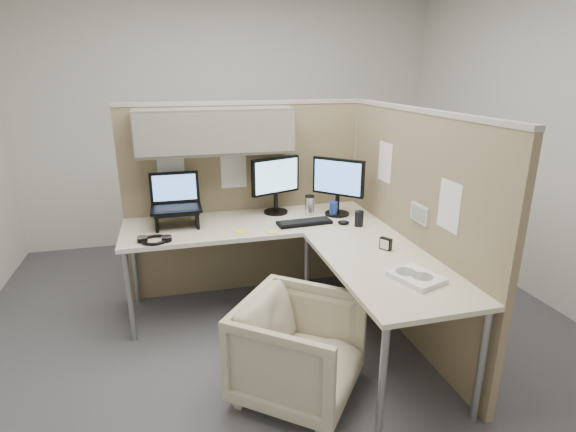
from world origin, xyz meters
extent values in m
plane|color=#44444A|center=(0.00, 0.00, 0.00)|extent=(4.50, 4.50, 0.00)
cube|color=#8E7C5D|center=(-0.10, 0.90, 0.80)|extent=(2.00, 0.05, 1.60)
cube|color=#A8A399|center=(-0.10, 0.90, 1.61)|extent=(2.00, 0.06, 0.03)
cube|color=slate|center=(-0.35, 0.75, 1.42)|extent=(1.20, 0.34, 0.34)
cube|color=gray|center=(-0.35, 0.57, 1.42)|extent=(1.18, 0.01, 0.30)
plane|color=white|center=(-0.70, 0.87, 1.15)|extent=(0.26, 0.00, 0.26)
plane|color=white|center=(-0.20, 0.87, 1.08)|extent=(0.26, 0.00, 0.26)
cube|color=#8E7C5D|center=(0.90, -0.10, 0.80)|extent=(0.05, 2.00, 1.60)
cube|color=#A8A399|center=(0.90, -0.10, 1.61)|extent=(0.06, 2.00, 0.03)
cube|color=#A8A399|center=(0.90, 0.90, 0.80)|extent=(0.06, 0.06, 1.60)
cube|color=silver|center=(0.87, -0.25, 0.96)|extent=(0.02, 0.20, 0.12)
cube|color=gray|center=(0.86, -0.25, 0.96)|extent=(0.00, 0.16, 0.09)
plane|color=white|center=(0.87, 0.30, 1.20)|extent=(0.00, 0.26, 0.26)
plane|color=white|center=(0.87, -0.55, 1.10)|extent=(0.00, 0.26, 0.26)
cube|color=beige|center=(-0.10, 0.54, 0.71)|extent=(2.00, 0.68, 0.03)
cube|color=beige|center=(0.54, -0.45, 0.71)|extent=(0.68, 1.30, 0.03)
cube|color=white|center=(-0.10, 0.20, 0.71)|extent=(2.00, 0.02, 0.03)
cylinder|color=gray|center=(-1.05, 0.25, 0.35)|extent=(0.04, 0.04, 0.70)
cylinder|color=gray|center=(-1.05, 0.83, 0.35)|extent=(0.04, 0.04, 0.70)
cylinder|color=gray|center=(0.25, -1.05, 0.35)|extent=(0.04, 0.04, 0.70)
cylinder|color=gray|center=(0.83, -1.05, 0.35)|extent=(0.04, 0.04, 0.70)
cylinder|color=gray|center=(0.25, 0.25, 0.35)|extent=(0.04, 0.04, 0.70)
imported|color=beige|center=(-0.06, -0.59, 0.34)|extent=(0.88, 0.89, 0.67)
cylinder|color=black|center=(0.12, 0.72, 0.74)|extent=(0.20, 0.20, 0.02)
cylinder|color=black|center=(0.12, 0.72, 0.82)|extent=(0.04, 0.04, 0.15)
cube|color=black|center=(0.12, 0.72, 1.05)|extent=(0.43, 0.18, 0.30)
cube|color=#87C3EA|center=(0.13, 0.70, 1.05)|extent=(0.38, 0.14, 0.26)
cylinder|color=black|center=(0.59, 0.54, 0.74)|extent=(0.20, 0.20, 0.02)
cylinder|color=black|center=(0.59, 0.54, 0.82)|extent=(0.04, 0.04, 0.15)
cube|color=black|center=(0.59, 0.54, 1.05)|extent=(0.33, 0.34, 0.30)
cube|color=#5693EB|center=(0.58, 0.53, 1.05)|extent=(0.28, 0.29, 0.26)
cube|color=black|center=(-0.68, 0.58, 0.85)|extent=(0.33, 0.26, 0.02)
cube|color=black|center=(-0.83, 0.58, 0.80)|extent=(0.02, 0.24, 0.13)
cube|color=black|center=(-0.54, 0.58, 0.80)|extent=(0.02, 0.24, 0.13)
cube|color=black|center=(-0.68, 0.58, 0.87)|extent=(0.37, 0.26, 0.02)
cube|color=black|center=(-0.68, 0.73, 1.00)|extent=(0.37, 0.06, 0.24)
cube|color=#598CF2|center=(-0.68, 0.72, 1.00)|extent=(0.33, 0.04, 0.19)
cube|color=black|center=(0.27, 0.38, 0.74)|extent=(0.43, 0.17, 0.02)
ellipsoid|color=black|center=(0.55, 0.29, 0.75)|extent=(0.10, 0.09, 0.03)
cylinder|color=silver|center=(0.37, 0.58, 0.81)|extent=(0.07, 0.07, 0.16)
cylinder|color=black|center=(0.37, 0.58, 0.89)|extent=(0.08, 0.08, 0.01)
cylinder|color=black|center=(0.65, 0.23, 0.79)|extent=(0.07, 0.07, 0.12)
cylinder|color=#1E3FA5|center=(0.55, 0.51, 0.79)|extent=(0.07, 0.07, 0.12)
cube|color=yellow|center=(-0.24, 0.32, 0.73)|extent=(0.08, 0.08, 0.01)
cube|color=yellow|center=(-0.02, 0.26, 0.73)|extent=(0.08, 0.08, 0.01)
torus|color=black|center=(-0.85, 0.29, 0.74)|extent=(0.22, 0.22, 0.02)
cylinder|color=black|center=(-0.93, 0.30, 0.75)|extent=(0.07, 0.07, 0.03)
cylinder|color=black|center=(-0.77, 0.27, 0.75)|extent=(0.07, 0.07, 0.03)
cube|color=white|center=(0.60, -0.71, 0.74)|extent=(0.29, 0.33, 0.03)
cylinder|color=silver|center=(0.62, -0.74, 0.76)|extent=(0.12, 0.12, 0.00)
cylinder|color=silver|center=(0.56, -0.66, 0.76)|extent=(0.12, 0.12, 0.00)
cube|color=black|center=(0.64, -0.25, 0.77)|extent=(0.07, 0.08, 0.08)
cube|color=white|center=(0.62, -0.26, 0.77)|extent=(0.04, 0.06, 0.06)
camera|label=1|loc=(-0.69, -2.76, 1.86)|focal=28.00mm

